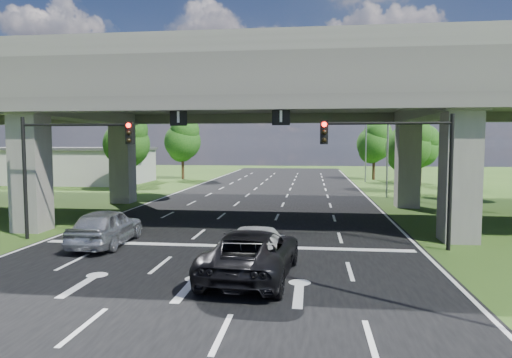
% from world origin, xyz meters
% --- Properties ---
extents(ground, '(160.00, 160.00, 0.00)m').
position_xyz_m(ground, '(0.00, 0.00, 0.00)').
color(ground, '#2C4917').
rests_on(ground, ground).
extents(road, '(18.00, 120.00, 0.03)m').
position_xyz_m(road, '(0.00, 10.00, 0.01)').
color(road, black).
rests_on(road, ground).
extents(overpass, '(80.00, 15.00, 10.00)m').
position_xyz_m(overpass, '(0.00, 12.00, 7.92)').
color(overpass, '#3D3A37').
rests_on(overpass, ground).
extents(warehouse, '(20.00, 10.00, 4.00)m').
position_xyz_m(warehouse, '(-26.00, 35.00, 2.00)').
color(warehouse, '#9E9E99').
rests_on(warehouse, ground).
extents(signal_right, '(5.76, 0.54, 6.00)m').
position_xyz_m(signal_right, '(7.82, 3.94, 4.19)').
color(signal_right, black).
rests_on(signal_right, ground).
extents(signal_left, '(5.76, 0.54, 6.00)m').
position_xyz_m(signal_left, '(-7.82, 3.94, 4.19)').
color(signal_left, black).
rests_on(signal_left, ground).
extents(streetlight_far, '(3.38, 0.25, 10.00)m').
position_xyz_m(streetlight_far, '(10.10, 24.00, 5.85)').
color(streetlight_far, gray).
rests_on(streetlight_far, ground).
extents(streetlight_beyond, '(3.38, 0.25, 10.00)m').
position_xyz_m(streetlight_beyond, '(10.10, 40.00, 5.85)').
color(streetlight_beyond, gray).
rests_on(streetlight_beyond, ground).
extents(tree_left_near, '(4.50, 4.50, 7.80)m').
position_xyz_m(tree_left_near, '(-13.95, 26.00, 4.82)').
color(tree_left_near, black).
rests_on(tree_left_near, ground).
extents(tree_left_mid, '(3.91, 3.90, 6.76)m').
position_xyz_m(tree_left_mid, '(-16.95, 34.00, 4.17)').
color(tree_left_mid, black).
rests_on(tree_left_mid, ground).
extents(tree_left_far, '(4.80, 4.80, 8.32)m').
position_xyz_m(tree_left_far, '(-12.95, 42.00, 5.14)').
color(tree_left_far, black).
rests_on(tree_left_far, ground).
extents(tree_right_near, '(4.20, 4.20, 7.28)m').
position_xyz_m(tree_right_near, '(13.05, 28.00, 4.50)').
color(tree_right_near, black).
rests_on(tree_right_near, ground).
extents(tree_right_mid, '(3.91, 3.90, 6.76)m').
position_xyz_m(tree_right_mid, '(16.05, 36.00, 4.17)').
color(tree_right_mid, black).
rests_on(tree_right_mid, ground).
extents(tree_right_far, '(4.50, 4.50, 7.80)m').
position_xyz_m(tree_right_far, '(12.05, 44.00, 4.82)').
color(tree_right_far, black).
rests_on(tree_right_far, ground).
extents(car_silver, '(2.20, 5.09, 1.71)m').
position_xyz_m(car_silver, '(-5.40, 3.00, 0.89)').
color(car_silver, '#B6B9BF').
rests_on(car_silver, road).
extents(car_dark, '(2.08, 4.48, 1.42)m').
position_xyz_m(car_dark, '(1.78, -0.77, 0.74)').
color(car_dark, black).
rests_on(car_dark, road).
extents(car_white, '(2.29, 5.47, 1.58)m').
position_xyz_m(car_white, '(1.92, 0.07, 0.82)').
color(car_white, silver).
rests_on(car_white, road).
extents(car_trailing, '(3.20, 6.22, 1.68)m').
position_xyz_m(car_trailing, '(1.92, -1.16, 0.87)').
color(car_trailing, black).
rests_on(car_trailing, road).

